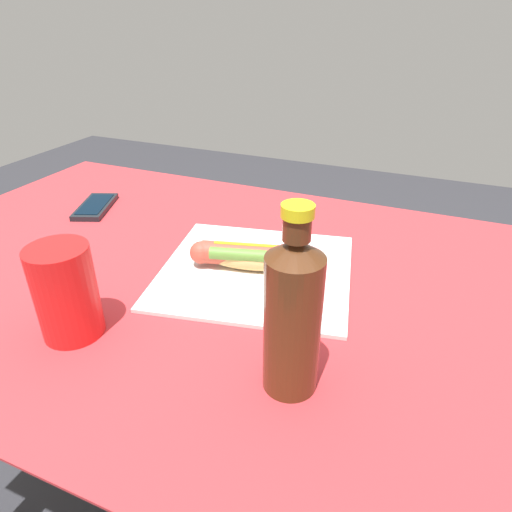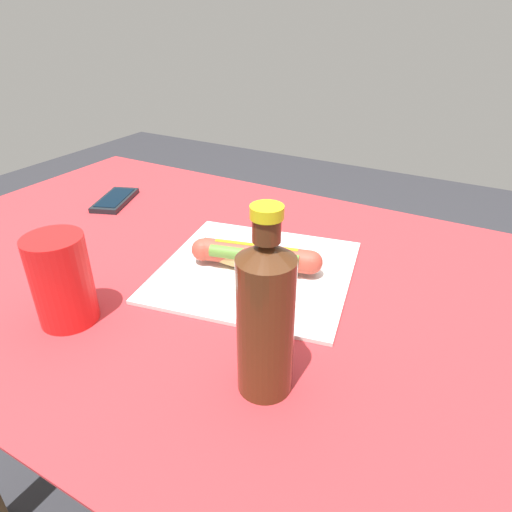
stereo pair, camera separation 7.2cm
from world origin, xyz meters
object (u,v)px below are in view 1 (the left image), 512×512
Objects in this scene: cell_phone at (95,206)px; soda_bottle at (293,315)px; drinking_cup at (66,292)px; hot_dog at (256,256)px.

soda_bottle is (-0.56, 0.32, 0.09)m from cell_phone.
drinking_cup is at bearing 4.51° from soda_bottle.
hot_dog is 1.65× the size of drinking_cup.
cell_phone is at bearing -14.27° from hot_dog.
cell_phone is 0.66× the size of soda_bottle.
soda_bottle is at bearing 149.96° from cell_phone.
hot_dog is 0.94× the size of soda_bottle.
drinking_cup is (0.30, 0.02, -0.03)m from soda_bottle.
hot_dog is at bearing 165.73° from cell_phone.
drinking_cup is (0.16, 0.24, 0.03)m from hot_dog.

